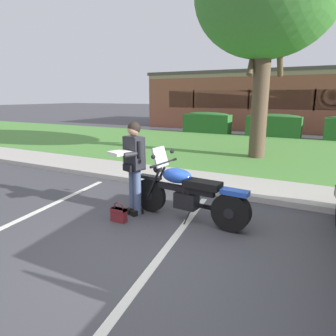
{
  "coord_description": "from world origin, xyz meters",
  "views": [
    {
      "loc": [
        1.97,
        -3.42,
        2.14
      ],
      "look_at": [
        -0.56,
        1.38,
        0.85
      ],
      "focal_mm": 32.48,
      "sensor_mm": 36.0,
      "label": 1
    }
  ],
  "objects_px": {
    "motorcycle": "(192,194)",
    "hedge_center_left": "(274,125)",
    "rider_person": "(133,161)",
    "handbag": "(119,214)",
    "hedge_left": "(207,122)",
    "brick_building": "(318,100)"
  },
  "relations": [
    {
      "from": "rider_person",
      "to": "hedge_left",
      "type": "xyz_separation_m",
      "value": [
        -3.28,
        12.44,
        -0.36
      ]
    },
    {
      "from": "brick_building",
      "to": "handbag",
      "type": "bearing_deg",
      "value": -96.69
    },
    {
      "from": "handbag",
      "to": "hedge_left",
      "type": "bearing_deg",
      "value": 104.1
    },
    {
      "from": "motorcycle",
      "to": "hedge_center_left",
      "type": "distance_m",
      "value": 12.27
    },
    {
      "from": "brick_building",
      "to": "rider_person",
      "type": "bearing_deg",
      "value": -96.72
    },
    {
      "from": "handbag",
      "to": "brick_building",
      "type": "height_order",
      "value": "brick_building"
    },
    {
      "from": "brick_building",
      "to": "motorcycle",
      "type": "bearing_deg",
      "value": -93.5
    },
    {
      "from": "rider_person",
      "to": "brick_building",
      "type": "xyz_separation_m",
      "value": [
        2.2,
        18.64,
        0.86
      ]
    },
    {
      "from": "motorcycle",
      "to": "brick_building",
      "type": "distance_m",
      "value": 18.54
    },
    {
      "from": "rider_person",
      "to": "handbag",
      "type": "distance_m",
      "value": 0.96
    },
    {
      "from": "motorcycle",
      "to": "rider_person",
      "type": "height_order",
      "value": "rider_person"
    },
    {
      "from": "hedge_left",
      "to": "rider_person",
      "type": "bearing_deg",
      "value": -75.25
    },
    {
      "from": "motorcycle",
      "to": "hedge_center_left",
      "type": "xyz_separation_m",
      "value": [
        -0.62,
        12.26,
        0.16
      ]
    },
    {
      "from": "motorcycle",
      "to": "hedge_left",
      "type": "xyz_separation_m",
      "value": [
        -4.34,
        12.26,
        0.16
      ]
    },
    {
      "from": "motorcycle",
      "to": "hedge_center_left",
      "type": "bearing_deg",
      "value": 92.88
    },
    {
      "from": "handbag",
      "to": "hedge_center_left",
      "type": "distance_m",
      "value": 12.89
    },
    {
      "from": "motorcycle",
      "to": "brick_building",
      "type": "height_order",
      "value": "brick_building"
    },
    {
      "from": "rider_person",
      "to": "handbag",
      "type": "height_order",
      "value": "rider_person"
    },
    {
      "from": "rider_person",
      "to": "hedge_center_left",
      "type": "distance_m",
      "value": 12.46
    },
    {
      "from": "handbag",
      "to": "hedge_center_left",
      "type": "relative_size",
      "value": 0.13
    },
    {
      "from": "rider_person",
      "to": "hedge_left",
      "type": "bearing_deg",
      "value": 104.75
    },
    {
      "from": "rider_person",
      "to": "hedge_left",
      "type": "distance_m",
      "value": 12.87
    }
  ]
}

